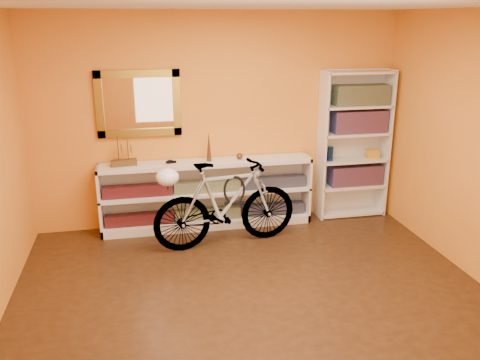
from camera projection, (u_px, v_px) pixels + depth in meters
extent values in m
cube|color=black|center=(255.00, 300.00, 4.70)|extent=(4.50, 4.00, 0.01)
cube|color=silver|center=(258.00, 4.00, 3.90)|extent=(4.50, 4.00, 0.01)
cube|color=orange|center=(218.00, 121.00, 6.17)|extent=(4.50, 0.01, 2.60)
cube|color=olive|center=(139.00, 104.00, 5.87)|extent=(0.98, 0.06, 0.78)
cube|color=silver|center=(287.00, 197.00, 6.65)|extent=(0.09, 0.02, 0.09)
cube|color=black|center=(208.00, 214.00, 6.29)|extent=(2.50, 0.13, 0.14)
cube|color=navy|center=(207.00, 186.00, 6.18)|extent=(2.50, 0.13, 0.14)
imported|color=black|center=(171.00, 163.00, 6.01)|extent=(0.00, 0.00, 0.00)
cone|color=#51331B|center=(209.00, 147.00, 6.05)|extent=(0.06, 0.06, 0.36)
sphere|color=#51331B|center=(240.00, 156.00, 6.16)|extent=(0.08, 0.08, 0.08)
cube|color=maroon|center=(355.00, 175.00, 6.59)|extent=(0.70, 0.22, 0.26)
cube|color=maroon|center=(359.00, 121.00, 6.37)|extent=(0.70, 0.22, 0.28)
cube|color=#184957|center=(361.00, 95.00, 6.27)|extent=(0.70, 0.22, 0.25)
cylinder|color=navy|center=(330.00, 154.00, 6.41)|extent=(0.08, 0.08, 0.18)
cube|color=maroon|center=(341.00, 97.00, 6.26)|extent=(0.16, 0.16, 0.19)
cube|color=gold|center=(372.00, 154.00, 6.51)|extent=(0.16, 0.11, 0.12)
imported|color=silver|center=(226.00, 204.00, 5.69)|extent=(0.67, 1.76, 1.01)
ellipsoid|color=white|center=(167.00, 177.00, 5.36)|extent=(0.25, 0.24, 0.19)
torus|color=black|center=(234.00, 190.00, 5.67)|extent=(0.25, 0.03, 0.25)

